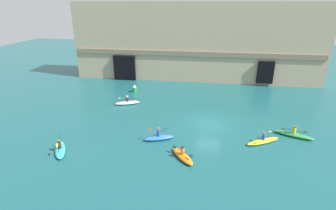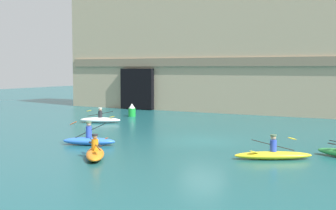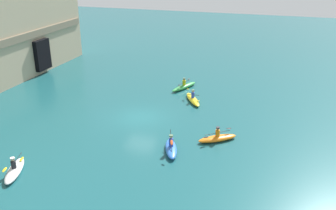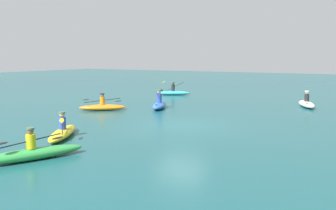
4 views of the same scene
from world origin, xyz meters
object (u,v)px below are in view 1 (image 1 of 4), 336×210
(kayak_cyan, at_px, (60,150))
(kayak_orange, at_px, (182,156))
(kayak_blue, at_px, (159,137))
(kayak_green, at_px, (293,134))
(kayak_white, at_px, (127,103))
(kayak_yellow, at_px, (263,141))
(marker_buoy, at_px, (135,88))

(kayak_cyan, distance_m, kayak_orange, 10.50)
(kayak_blue, bearing_deg, kayak_green, 170.48)
(kayak_white, height_order, kayak_orange, kayak_white)
(kayak_white, bearing_deg, kayak_blue, -78.62)
(kayak_yellow, relative_size, kayak_green, 0.93)
(kayak_blue, xyz_separation_m, kayak_green, (12.59, 2.61, -0.02))
(kayak_white, height_order, marker_buoy, kayak_white)
(kayak_white, height_order, kayak_green, kayak_white)
(kayak_green, bearing_deg, marker_buoy, -6.59)
(kayak_cyan, height_order, marker_buoy, kayak_cyan)
(kayak_cyan, height_order, kayak_orange, kayak_cyan)
(kayak_cyan, xyz_separation_m, kayak_blue, (7.97, 3.38, 0.03))
(kayak_green, bearing_deg, kayak_blue, 34.66)
(kayak_yellow, relative_size, kayak_orange, 1.17)
(kayak_orange, bearing_deg, kayak_cyan, -122.93)
(kayak_white, bearing_deg, marker_buoy, 72.63)
(kayak_cyan, relative_size, kayak_orange, 1.06)
(kayak_yellow, distance_m, marker_buoy, 19.79)
(kayak_white, bearing_deg, kayak_yellow, -48.63)
(kayak_cyan, bearing_deg, kayak_green, 77.35)
(marker_buoy, bearing_deg, kayak_white, -84.78)
(kayak_white, relative_size, marker_buoy, 2.86)
(kayak_yellow, distance_m, kayak_blue, 9.55)
(kayak_orange, distance_m, kayak_green, 11.40)
(kayak_blue, distance_m, marker_buoy, 14.48)
(kayak_orange, height_order, kayak_blue, kayak_blue)
(kayak_cyan, relative_size, kayak_blue, 1.04)
(kayak_blue, height_order, marker_buoy, kayak_blue)
(kayak_yellow, height_order, kayak_blue, kayak_blue)
(kayak_cyan, xyz_separation_m, kayak_yellow, (17.48, 4.29, -0.01))
(kayak_cyan, relative_size, marker_buoy, 2.78)
(kayak_white, bearing_deg, kayak_cyan, -124.13)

